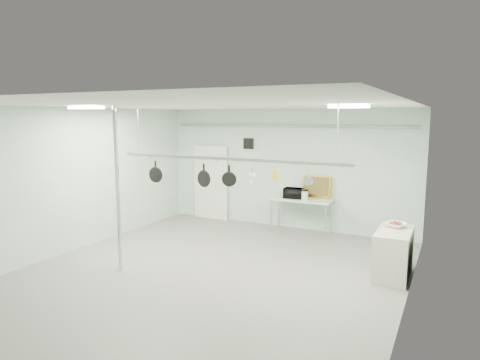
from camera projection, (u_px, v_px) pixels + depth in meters
The scene contains 25 objects.
floor at pixel (210, 273), 8.23m from camera, with size 8.00×8.00×0.00m, color gray.
ceiling at pixel (209, 106), 7.76m from camera, with size 7.00×8.00×0.02m, color silver.
back_wall at pixel (285, 169), 11.52m from camera, with size 7.00×0.02×3.20m, color #9FBFB4.
right_wall at pixel (409, 210), 6.44m from camera, with size 0.02×8.00×3.20m, color #9FBFB4.
door at pixel (211, 183), 12.58m from camera, with size 1.10×0.10×2.20m, color silver.
wall_vent at pixel (248, 144), 11.89m from camera, with size 0.30×0.04×0.30m, color black.
conduit_pipe at pixel (285, 126), 11.27m from camera, with size 0.07×0.07×6.60m, color gray.
chrome_pole at pixel (118, 190), 8.22m from camera, with size 0.08×0.08×3.20m, color silver.
prep_table at pixel (301, 201), 11.02m from camera, with size 1.60×0.70×0.91m.
side_cabinet at pixel (393, 254), 7.99m from camera, with size 0.60×1.20×0.90m, color beige.
pot_rack at pixel (226, 157), 8.07m from camera, with size 4.80×0.06×1.00m.
light_panel_left at pixel (86, 108), 8.04m from camera, with size 0.65×0.30×0.05m, color white.
light_panel_right at pixel (349, 106), 7.22m from camera, with size 0.65×0.30×0.05m, color white.
microwave at pixel (294, 193), 11.03m from camera, with size 0.48×0.32×0.27m, color black.
coffee_canister at pixel (305, 195), 10.81m from camera, with size 0.16×0.16×0.23m, color silver.
painting_large at pixel (316, 186), 11.10m from camera, with size 0.78×0.05×0.58m, color gold.
painting_small at pixel (325, 193), 11.02m from camera, with size 0.30×0.04×0.25m, color #302111.
fruit_bowl at pixel (395, 225), 8.14m from camera, with size 0.38×0.38×0.09m, color white.
skillet_left at pixel (156, 171), 8.88m from camera, with size 0.33×0.06×0.44m, color black, non-canonical shape.
skillet_mid at pixel (204, 176), 8.36m from camera, with size 0.33×0.06×0.47m, color black, non-canonical shape.
skillet_right at pixel (229, 175), 8.10m from camera, with size 0.28×0.06×0.40m, color black, non-canonical shape.
whisk at pixel (252, 175), 7.88m from camera, with size 0.19×0.19×0.32m, color #BCBBC0, non-canonical shape.
grater at pixel (275, 174), 7.67m from camera, with size 0.10×0.02×0.25m, color orange, non-canonical shape.
saucepan at pixel (308, 178), 7.40m from camera, with size 0.16×0.09×0.28m, color #ADACB1, non-canonical shape.
fruit_cluster at pixel (396, 223), 8.14m from camera, with size 0.24×0.24×0.09m, color #AC2D0F, non-canonical shape.
Camera 1 is at (4.06, -6.77, 2.99)m, focal length 32.00 mm.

